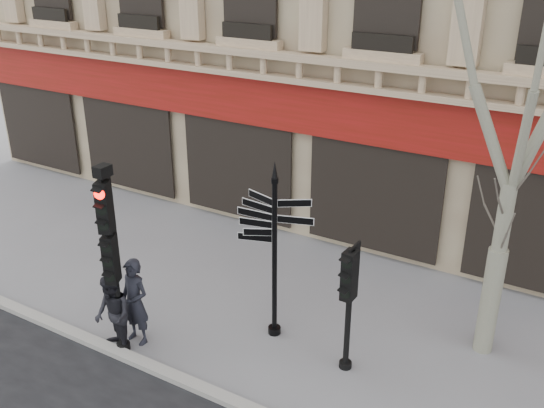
{
  "coord_description": "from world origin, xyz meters",
  "views": [
    {
      "loc": [
        4.78,
        -8.13,
        7.44
      ],
      "look_at": [
        -0.37,
        0.6,
        2.97
      ],
      "focal_mm": 40.0,
      "sensor_mm": 36.0,
      "label": 1
    }
  ],
  "objects": [
    {
      "name": "kerb",
      "position": [
        0.0,
        -1.4,
        0.06
      ],
      "size": [
        80.0,
        0.25,
        0.12
      ],
      "primitive_type": "cube",
      "color": "gray",
      "rests_on": "ground"
    },
    {
      "name": "traffic_signal_secondary",
      "position": [
        1.29,
        0.52,
        1.74
      ],
      "size": [
        0.43,
        0.32,
        2.5
      ],
      "rotation": [
        0.0,
        0.0,
        -0.05
      ],
      "color": "black",
      "rests_on": "ground"
    },
    {
      "name": "fingerpost",
      "position": [
        -0.41,
        0.77,
        2.52
      ],
      "size": [
        1.77,
        1.77,
        3.75
      ],
      "rotation": [
        0.0,
        0.0,
        0.14
      ],
      "color": "black",
      "rests_on": "ground"
    },
    {
      "name": "traffic_signal_main",
      "position": [
        -2.71,
        -1.2,
        2.44
      ],
      "size": [
        0.51,
        0.45,
        3.86
      ],
      "rotation": [
        0.0,
        0.0,
        0.4
      ],
      "color": "black",
      "rests_on": "ground"
    },
    {
      "name": "pedestrian_b",
      "position": [
        -2.78,
        -1.3,
        0.82
      ],
      "size": [
        1.0,
        0.92,
        1.65
      ],
      "primitive_type": "imported",
      "rotation": [
        0.0,
        0.0,
        -0.47
      ],
      "color": "black",
      "rests_on": "ground"
    },
    {
      "name": "pedestrian_a",
      "position": [
        -2.64,
        -0.83,
        0.91
      ],
      "size": [
        0.69,
        0.48,
        1.82
      ],
      "primitive_type": "imported",
      "rotation": [
        0.0,
        0.0,
        -0.07
      ],
      "color": "black",
      "rests_on": "ground"
    },
    {
      "name": "plane_tree",
      "position": [
        3.39,
        2.4,
        6.02
      ],
      "size": [
        3.23,
        3.23,
        8.58
      ],
      "color": "gray",
      "rests_on": "ground"
    },
    {
      "name": "ground",
      "position": [
        0.0,
        0.0,
        0.0
      ],
      "size": [
        80.0,
        80.0,
        0.0
      ],
      "primitive_type": "plane",
      "color": "slate",
      "rests_on": "ground"
    }
  ]
}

